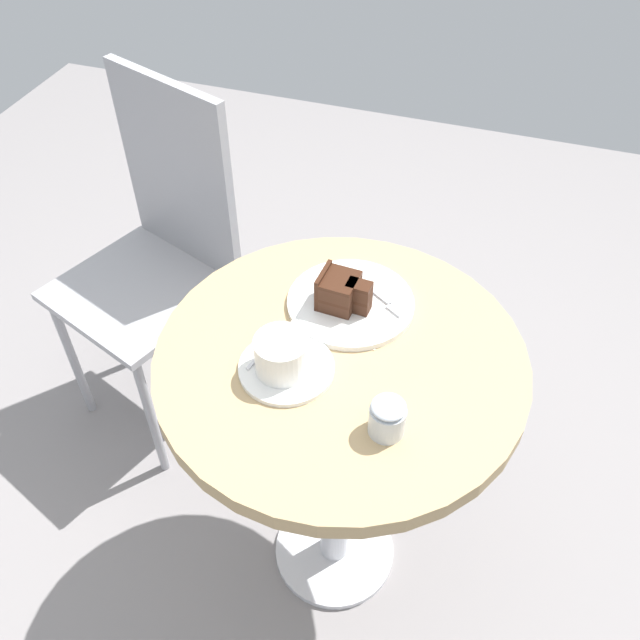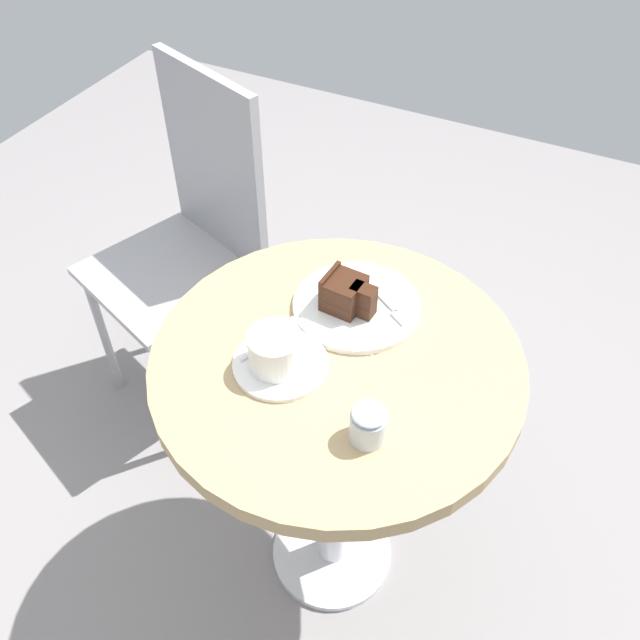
{
  "view_description": "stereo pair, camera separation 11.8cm",
  "coord_description": "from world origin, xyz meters",
  "px_view_note": "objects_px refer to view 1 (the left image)",
  "views": [
    {
      "loc": [
        -0.76,
        -0.21,
        1.62
      ],
      "look_at": [
        0.03,
        0.05,
        0.78
      ],
      "focal_mm": 38.0,
      "sensor_mm": 36.0,
      "label": 1
    },
    {
      "loc": [
        -0.71,
        -0.32,
        1.62
      ],
      "look_at": [
        0.03,
        0.05,
        0.78
      ],
      "focal_mm": 38.0,
      "sensor_mm": 36.0,
      "label": 2
    }
  ],
  "objects_px": {
    "teaspoon": "(269,345)",
    "cake_slice": "(341,292)",
    "saucer": "(286,368)",
    "cafe_chair": "(161,240)",
    "fork": "(383,299)",
    "napkin": "(355,309)",
    "sugar_pot": "(387,417)",
    "cake_plate": "(351,303)",
    "coffee_cup": "(282,353)"
  },
  "relations": [
    {
      "from": "teaspoon",
      "to": "cafe_chair",
      "type": "relative_size",
      "value": 0.11
    },
    {
      "from": "teaspoon",
      "to": "cake_slice",
      "type": "relative_size",
      "value": 1.0
    },
    {
      "from": "teaspoon",
      "to": "sugar_pot",
      "type": "height_order",
      "value": "sugar_pot"
    },
    {
      "from": "coffee_cup",
      "to": "fork",
      "type": "relative_size",
      "value": 0.92
    },
    {
      "from": "coffee_cup",
      "to": "fork",
      "type": "xyz_separation_m",
      "value": [
        0.21,
        -0.12,
        -0.03
      ]
    },
    {
      "from": "cake_slice",
      "to": "saucer",
      "type": "bearing_deg",
      "value": 165.38
    },
    {
      "from": "sugar_pot",
      "to": "teaspoon",
      "type": "bearing_deg",
      "value": 66.43
    },
    {
      "from": "cake_plate",
      "to": "coffee_cup",
      "type": "bearing_deg",
      "value": 161.6
    },
    {
      "from": "saucer",
      "to": "cake_slice",
      "type": "distance_m",
      "value": 0.18
    },
    {
      "from": "cake_slice",
      "to": "cafe_chair",
      "type": "relative_size",
      "value": 0.11
    },
    {
      "from": "cake_plate",
      "to": "cake_slice",
      "type": "bearing_deg",
      "value": 137.45
    },
    {
      "from": "fork",
      "to": "sugar_pot",
      "type": "bearing_deg",
      "value": -42.11
    },
    {
      "from": "fork",
      "to": "sugar_pot",
      "type": "relative_size",
      "value": 1.96
    },
    {
      "from": "cake_plate",
      "to": "sugar_pot",
      "type": "height_order",
      "value": "sugar_pot"
    },
    {
      "from": "cake_plate",
      "to": "saucer",
      "type": "bearing_deg",
      "value": 162.52
    },
    {
      "from": "cafe_chair",
      "to": "sugar_pot",
      "type": "bearing_deg",
      "value": -15.88
    },
    {
      "from": "cafe_chair",
      "to": "cake_slice",
      "type": "bearing_deg",
      "value": -5.96
    },
    {
      "from": "teaspoon",
      "to": "cake_slice",
      "type": "bearing_deg",
      "value": -19.0
    },
    {
      "from": "napkin",
      "to": "cafe_chair",
      "type": "height_order",
      "value": "cafe_chair"
    },
    {
      "from": "teaspoon",
      "to": "saucer",
      "type": "bearing_deg",
      "value": -113.91
    },
    {
      "from": "cake_plate",
      "to": "sugar_pot",
      "type": "distance_m",
      "value": 0.29
    },
    {
      "from": "cake_slice",
      "to": "fork",
      "type": "xyz_separation_m",
      "value": [
        0.04,
        -0.07,
        -0.03
      ]
    },
    {
      "from": "teaspoon",
      "to": "napkin",
      "type": "bearing_deg",
      "value": -24.84
    },
    {
      "from": "teaspoon",
      "to": "fork",
      "type": "bearing_deg",
      "value": -28.62
    },
    {
      "from": "napkin",
      "to": "cake_slice",
      "type": "bearing_deg",
      "value": 102.79
    },
    {
      "from": "saucer",
      "to": "fork",
      "type": "height_order",
      "value": "fork"
    },
    {
      "from": "coffee_cup",
      "to": "napkin",
      "type": "xyz_separation_m",
      "value": [
        0.18,
        -0.08,
        -0.04
      ]
    },
    {
      "from": "napkin",
      "to": "saucer",
      "type": "bearing_deg",
      "value": 158.25
    },
    {
      "from": "coffee_cup",
      "to": "cake_plate",
      "type": "bearing_deg",
      "value": -18.4
    },
    {
      "from": "teaspoon",
      "to": "fork",
      "type": "height_order",
      "value": "fork"
    },
    {
      "from": "saucer",
      "to": "teaspoon",
      "type": "distance_m",
      "value": 0.06
    },
    {
      "from": "coffee_cup",
      "to": "cake_slice",
      "type": "xyz_separation_m",
      "value": [
        0.18,
        -0.05,
        -0.0
      ]
    },
    {
      "from": "fork",
      "to": "cafe_chair",
      "type": "distance_m",
      "value": 0.69
    },
    {
      "from": "coffee_cup",
      "to": "cake_slice",
      "type": "height_order",
      "value": "cake_slice"
    },
    {
      "from": "saucer",
      "to": "sugar_pot",
      "type": "xyz_separation_m",
      "value": [
        -0.07,
        -0.19,
        0.03
      ]
    },
    {
      "from": "saucer",
      "to": "sugar_pot",
      "type": "bearing_deg",
      "value": -109.71
    },
    {
      "from": "cake_slice",
      "to": "fork",
      "type": "distance_m",
      "value": 0.08
    },
    {
      "from": "cafe_chair",
      "to": "cake_plate",
      "type": "bearing_deg",
      "value": -4.11
    },
    {
      "from": "coffee_cup",
      "to": "napkin",
      "type": "distance_m",
      "value": 0.2
    },
    {
      "from": "saucer",
      "to": "cake_plate",
      "type": "distance_m",
      "value": 0.19
    },
    {
      "from": "cake_slice",
      "to": "cake_plate",
      "type": "bearing_deg",
      "value": -42.55
    },
    {
      "from": "saucer",
      "to": "napkin",
      "type": "distance_m",
      "value": 0.19
    },
    {
      "from": "teaspoon",
      "to": "napkin",
      "type": "relative_size",
      "value": 0.58
    },
    {
      "from": "cake_slice",
      "to": "fork",
      "type": "height_order",
      "value": "cake_slice"
    },
    {
      "from": "fork",
      "to": "napkin",
      "type": "height_order",
      "value": "fork"
    },
    {
      "from": "cake_plate",
      "to": "sugar_pot",
      "type": "relative_size",
      "value": 3.44
    },
    {
      "from": "fork",
      "to": "napkin",
      "type": "relative_size",
      "value": 0.76
    },
    {
      "from": "saucer",
      "to": "napkin",
      "type": "xyz_separation_m",
      "value": [
        0.18,
        -0.07,
        -0.0
      ]
    },
    {
      "from": "cafe_chair",
      "to": "coffee_cup",
      "type": "bearing_deg",
      "value": -21.43
    },
    {
      "from": "coffee_cup",
      "to": "cafe_chair",
      "type": "bearing_deg",
      "value": 48.14
    }
  ]
}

